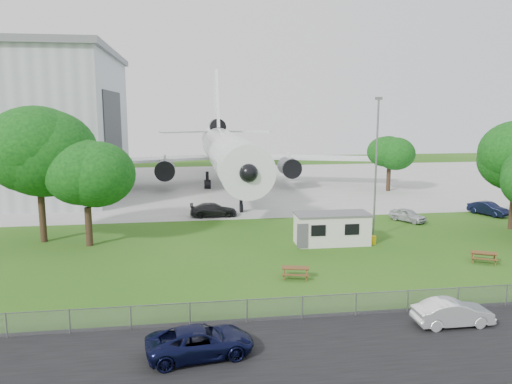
{
  "coord_description": "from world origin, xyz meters",
  "views": [
    {
      "loc": [
        -8.2,
        -34.21,
        11.31
      ],
      "look_at": [
        -1.92,
        8.0,
        4.0
      ],
      "focal_mm": 35.0,
      "sensor_mm": 36.0,
      "label": 1
    }
  ],
  "objects": [
    {
      "name": "car_apron_van",
      "position": [
        -5.11,
        16.67,
        0.7
      ],
      "size": [
        4.86,
        2.01,
        1.41
      ],
      "primitive_type": "imported",
      "rotation": [
        0.0,
        0.0,
        1.56
      ],
      "color": "black",
      "rests_on": "ground"
    },
    {
      "name": "fence",
      "position": [
        0.0,
        -9.5,
        0.0
      ],
      "size": [
        58.0,
        0.04,
        1.3
      ],
      "primitive_type": "cube",
      "color": "gray",
      "rests_on": "ground"
    },
    {
      "name": "concrete_apron",
      "position": [
        0.0,
        38.0,
        0.01
      ],
      "size": [
        120.0,
        46.0,
        0.03
      ],
      "primitive_type": "cube",
      "color": "#B7B7B2",
      "rests_on": "ground"
    },
    {
      "name": "site_cabin",
      "position": [
        4.01,
        4.8,
        1.31
      ],
      "size": [
        6.76,
        2.76,
        2.62
      ],
      "color": "silver",
      "rests_on": "ground"
    },
    {
      "name": "ground",
      "position": [
        0.0,
        0.0,
        0.0
      ],
      "size": [
        160.0,
        160.0,
        0.0
      ],
      "primitive_type": "plane",
      "color": "#3B6A1E"
    },
    {
      "name": "tree_west_big",
      "position": [
        -19.99,
        9.05,
        7.8
      ],
      "size": [
        9.42,
        9.42,
        12.52
      ],
      "color": "#382619",
      "rests_on": "ground"
    },
    {
      "name": "asphalt_strip",
      "position": [
        0.0,
        -13.0,
        0.01
      ],
      "size": [
        120.0,
        8.0,
        0.02
      ],
      "primitive_type": "cube",
      "color": "black",
      "rests_on": "ground"
    },
    {
      "name": "car_west_estate",
      "position": [
        -7.59,
        -12.77,
        0.69
      ],
      "size": [
        5.23,
        2.99,
        1.37
      ],
      "primitive_type": "imported",
      "rotation": [
        0.0,
        0.0,
        1.72
      ],
      "color": "black",
      "rests_on": "ground"
    },
    {
      "name": "picnic_east",
      "position": [
        13.59,
        -1.73,
        0.0
      ],
      "size": [
        2.29,
        2.16,
        0.76
      ],
      "primitive_type": null,
      "rotation": [
        0.0,
        0.0,
        -0.47
      ],
      "color": "brown",
      "rests_on": "ground"
    },
    {
      "name": "car_ne_sedan",
      "position": [
        23.64,
        13.17,
        0.69
      ],
      "size": [
        2.95,
        4.41,
        1.38
      ],
      "primitive_type": "imported",
      "rotation": [
        0.0,
        0.0,
        0.39
      ],
      "color": "black",
      "rests_on": "ground"
    },
    {
      "name": "tree_far_apron",
      "position": [
        19.41,
        29.31,
        5.51
      ],
      "size": [
        5.7,
        5.7,
        8.38
      ],
      "color": "#382619",
      "rests_on": "ground"
    },
    {
      "name": "tree_west_small",
      "position": [
        -15.93,
        7.22,
        5.51
      ],
      "size": [
        7.5,
        7.5,
        9.27
      ],
      "color": "#382619",
      "rests_on": "ground"
    },
    {
      "name": "car_ne_hatch",
      "position": [
        13.9,
        11.58,
        0.64
      ],
      "size": [
        3.21,
        3.98,
        1.27
      ],
      "primitive_type": "imported",
      "rotation": [
        0.0,
        0.0,
        0.54
      ],
      "color": "#B7BBBF",
      "rests_on": "ground"
    },
    {
      "name": "airliner",
      "position": [
        -2.0,
        35.86,
        5.27
      ],
      "size": [
        46.36,
        47.73,
        17.69
      ],
      "color": "white",
      "rests_on": "ground"
    },
    {
      "name": "car_centre_sedan",
      "position": [
        5.59,
        -11.41,
        0.68
      ],
      "size": [
        4.13,
        1.46,
        1.36
      ],
      "primitive_type": "imported",
      "rotation": [
        0.0,
        0.0,
        1.58
      ],
      "color": "white",
      "rests_on": "ground"
    },
    {
      "name": "picnic_west",
      "position": [
        -0.91,
        -3.06,
        0.0
      ],
      "size": [
        2.11,
        1.89,
        0.76
      ],
      "primitive_type": null,
      "rotation": [
        0.0,
        0.0,
        -0.24
      ],
      "color": "brown",
      "rests_on": "ground"
    },
    {
      "name": "lamp_mast",
      "position": [
        8.2,
        6.2,
        6.0
      ],
      "size": [
        0.16,
        0.16,
        12.0
      ],
      "primitive_type": "cylinder",
      "color": "slate",
      "rests_on": "ground"
    }
  ]
}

